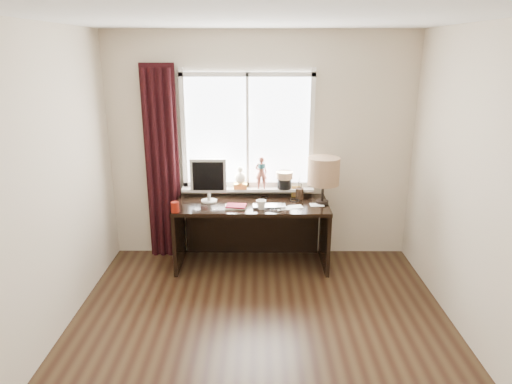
{
  "coord_description": "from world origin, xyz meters",
  "views": [
    {
      "loc": [
        -0.03,
        -3.17,
        2.38
      ],
      "look_at": [
        -0.05,
        1.25,
        1.0
      ],
      "focal_mm": 32.0,
      "sensor_mm": 36.0,
      "label": 1
    }
  ],
  "objects_px": {
    "laptop": "(269,206)",
    "red_cup": "(175,207)",
    "mug": "(261,204)",
    "desk": "(252,221)",
    "table_lamp": "(323,172)",
    "monitor": "(208,178)"
  },
  "relations": [
    {
      "from": "mug",
      "to": "monitor",
      "type": "distance_m",
      "value": 0.67
    },
    {
      "from": "desk",
      "to": "table_lamp",
      "type": "bearing_deg",
      "value": -6.58
    },
    {
      "from": "monitor",
      "to": "mug",
      "type": "bearing_deg",
      "value": -23.09
    },
    {
      "from": "red_cup",
      "to": "table_lamp",
      "type": "height_order",
      "value": "table_lamp"
    },
    {
      "from": "laptop",
      "to": "table_lamp",
      "type": "bearing_deg",
      "value": 11.93
    },
    {
      "from": "laptop",
      "to": "table_lamp",
      "type": "distance_m",
      "value": 0.7
    },
    {
      "from": "laptop",
      "to": "mug",
      "type": "height_order",
      "value": "mug"
    },
    {
      "from": "laptop",
      "to": "red_cup",
      "type": "relative_size",
      "value": 3.24
    },
    {
      "from": "laptop",
      "to": "monitor",
      "type": "distance_m",
      "value": 0.75
    },
    {
      "from": "mug",
      "to": "red_cup",
      "type": "xyz_separation_m",
      "value": [
        -0.9,
        -0.1,
        0.0
      ]
    },
    {
      "from": "laptop",
      "to": "mug",
      "type": "bearing_deg",
      "value": -150.65
    },
    {
      "from": "laptop",
      "to": "mug",
      "type": "relative_size",
      "value": 3.34
    },
    {
      "from": "desk",
      "to": "monitor",
      "type": "height_order",
      "value": "monitor"
    },
    {
      "from": "desk",
      "to": "table_lamp",
      "type": "height_order",
      "value": "table_lamp"
    },
    {
      "from": "laptop",
      "to": "mug",
      "type": "xyz_separation_m",
      "value": [
        -0.09,
        -0.05,
        0.04
      ]
    },
    {
      "from": "red_cup",
      "to": "mug",
      "type": "bearing_deg",
      "value": 6.19
    },
    {
      "from": "mug",
      "to": "table_lamp",
      "type": "height_order",
      "value": "table_lamp"
    },
    {
      "from": "laptop",
      "to": "red_cup",
      "type": "height_order",
      "value": "red_cup"
    },
    {
      "from": "table_lamp",
      "to": "laptop",
      "type": "bearing_deg",
      "value": -166.21
    },
    {
      "from": "mug",
      "to": "monitor",
      "type": "height_order",
      "value": "monitor"
    },
    {
      "from": "laptop",
      "to": "red_cup",
      "type": "xyz_separation_m",
      "value": [
        -0.99,
        -0.15,
        0.04
      ]
    },
    {
      "from": "mug",
      "to": "red_cup",
      "type": "bearing_deg",
      "value": -173.81
    }
  ]
}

